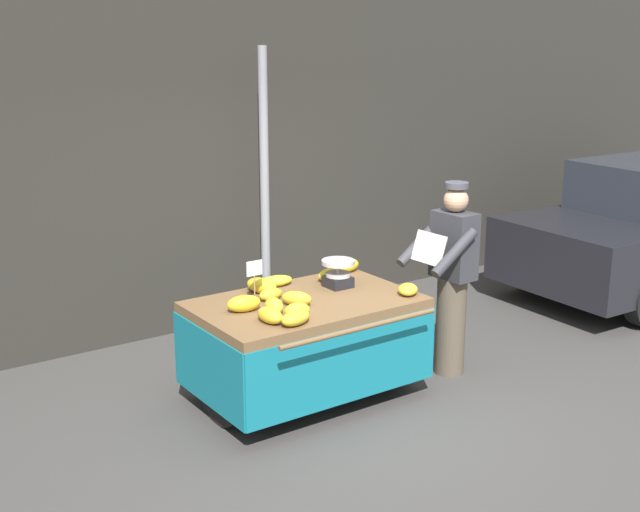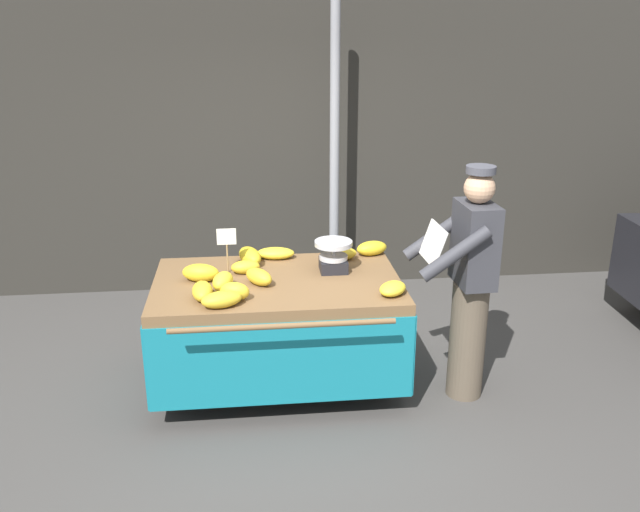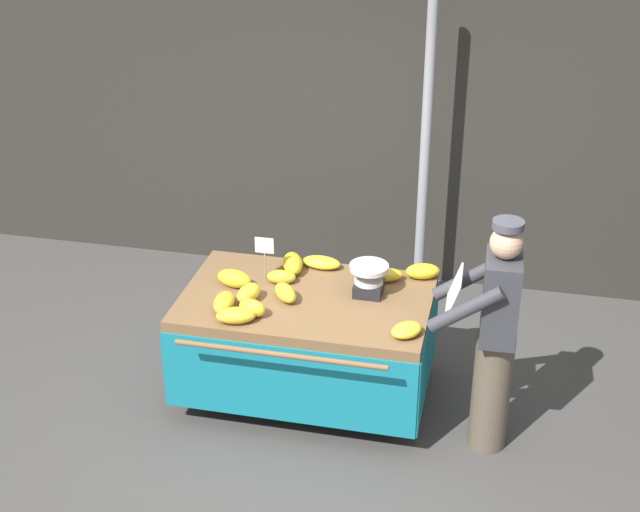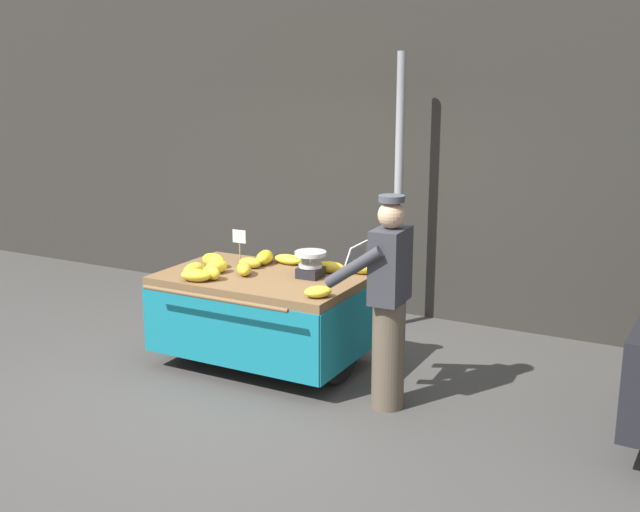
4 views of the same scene
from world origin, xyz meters
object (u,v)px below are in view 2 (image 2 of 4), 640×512
Objects in this scene: banana_bunch_2 at (393,289)px; banana_bunch_8 at (235,291)px; banana_bunch_0 at (250,256)px; banana_bunch_3 at (259,277)px; banana_cart at (278,308)px; street_pole at (335,158)px; weighing_scale at (333,256)px; banana_bunch_11 at (202,291)px; price_sign at (227,241)px; banana_bunch_4 at (222,299)px; vendor_person at (470,284)px; banana_bunch_5 at (372,248)px; banana_bunch_10 at (223,281)px; banana_bunch_7 at (201,273)px; banana_bunch_1 at (245,267)px; banana_bunch_6 at (339,255)px; banana_bunch_9 at (275,253)px.

banana_bunch_8 reaches higher than banana_bunch_2.
banana_bunch_2 is (0.96, -0.72, -0.02)m from banana_bunch_0.
banana_cart is at bearing 29.08° from banana_bunch_3.
weighing_scale is at bearing -97.62° from street_pole.
weighing_scale is 1.10× the size of banana_bunch_11.
price_sign is 0.39m from banana_bunch_3.
vendor_person reaches higher than banana_bunch_4.
banana_bunch_8 reaches higher than banana_cart.
banana_bunch_0 is at bearing 81.08° from banana_bunch_8.
banana_bunch_5 is at bearing 30.63° from banana_bunch_11.
weighing_scale is 0.16× the size of vendor_person.
vendor_person is at bearing -11.59° from banana_cart.
street_pole reaches higher than banana_bunch_10.
banana_bunch_11 is at bearing -84.77° from banana_bunch_7.
vendor_person is (0.91, -0.41, -0.10)m from weighing_scale.
banana_bunch_4 is (-0.81, -0.58, -0.06)m from weighing_scale.
banana_bunch_1 is at bearing 21.61° from banana_bunch_7.
banana_bunch_8 is at bearing -122.44° from banana_bunch_3.
banana_bunch_6 is at bearing 143.41° from vendor_person.
banana_bunch_2 is 1.01× the size of banana_bunch_10.
banana_bunch_3 is at bearing -159.28° from weighing_scale.
banana_bunch_3 reaches higher than banana_bunch_1.
banana_bunch_5 is at bearing 6.04° from banana_bunch_0.
vendor_person is (1.88, -0.31, -0.05)m from banana_bunch_7.
banana_bunch_0 is (-0.19, 0.36, 0.28)m from banana_cart.
banana_bunch_1 is at bearing 152.18° from banana_bunch_2.
banana_bunch_4 is (-1.15, -0.08, 0.01)m from banana_bunch_2.
banana_bunch_6 is at bearing 110.94° from banana_bunch_2.
banana_bunch_11 is (-0.16, -0.49, -0.19)m from price_sign.
banana_bunch_5 is at bearing 0.41° from banana_bunch_9.
banana_bunch_9 is at bearing 36.35° from price_sign.
banana_bunch_8 is (-0.30, -0.34, 0.28)m from banana_cart.
vendor_person reaches higher than banana_cart.
price_sign is 0.38m from banana_bunch_10.
banana_bunch_3 is 0.92× the size of banana_bunch_7.
banana_bunch_6 is 0.17× the size of vendor_person.
banana_bunch_10 reaches higher than banana_bunch_1.
banana_bunch_0 reaches higher than banana_bunch_6.
banana_bunch_5 is at bearing -82.80° from street_pole.
banana_bunch_4 is (-0.25, -0.37, -0.00)m from banana_bunch_3.
price_sign reaches higher than banana_bunch_5.
weighing_scale is at bearing 35.69° from banana_bunch_4.
banana_bunch_7 is 0.16× the size of vendor_person.
weighing_scale is 1.10× the size of banana_bunch_5.
banana_cart is at bearing -28.23° from price_sign.
banana_bunch_8 is 1.64m from vendor_person.
banana_cart is 0.61m from banana_bunch_7.
vendor_person reaches higher than banana_bunch_7.
weighing_scale is (0.43, 0.14, 0.34)m from banana_cart.
banana_cart is 7.08× the size of banana_bunch_5.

